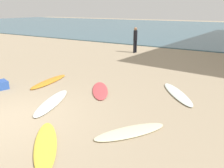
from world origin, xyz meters
name	(u,v)px	position (x,y,z in m)	size (l,w,h in m)	color
ground_plane	(12,119)	(0.00, 0.00, 0.00)	(120.00, 120.00, 0.00)	tan
ocean_water	(209,29)	(0.00, 34.43, 0.04)	(120.00, 40.00, 0.08)	#426675
surfboard_0	(100,90)	(0.93, 3.29, 0.04)	(0.60, 2.03, 0.07)	#D74A4E
surfboard_1	(46,145)	(1.91, -0.49, 0.04)	(0.52, 2.20, 0.08)	yellow
surfboard_2	(177,94)	(3.64, 4.46, 0.04)	(0.51, 2.49, 0.08)	white
surfboard_4	(49,81)	(-1.62, 3.06, 0.04)	(0.51, 2.28, 0.09)	orange
surfboard_5	(130,132)	(3.36, 1.07, 0.04)	(0.56, 2.01, 0.07)	#F2EDBF
surfboard_6	(52,102)	(0.18, 1.44, 0.04)	(0.55, 2.41, 0.08)	white
beachgoer_far	(135,39)	(-1.44, 11.38, 1.02)	(0.33, 0.34, 1.81)	black
beach_cooler	(2,85)	(-2.65, 1.52, 0.16)	(0.56, 0.37, 0.33)	#2D56B2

